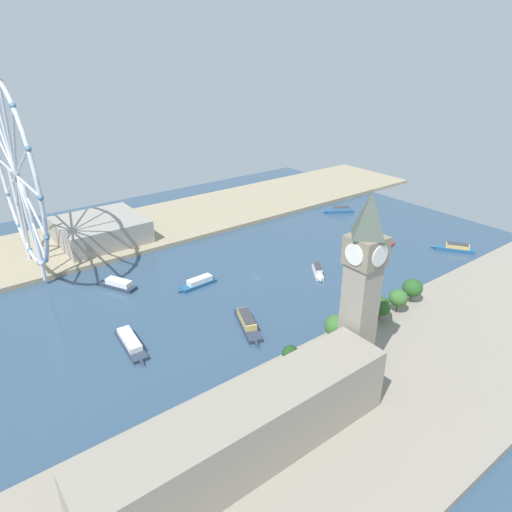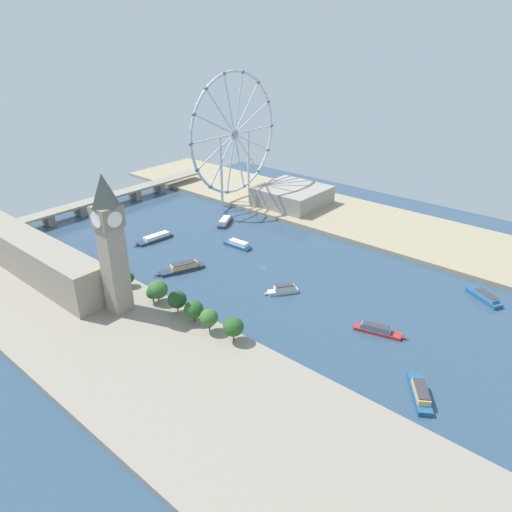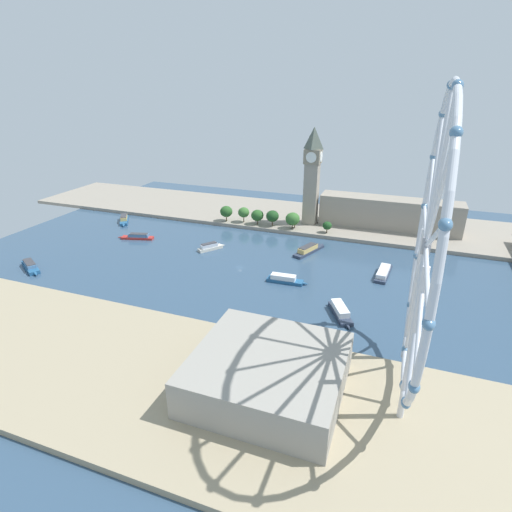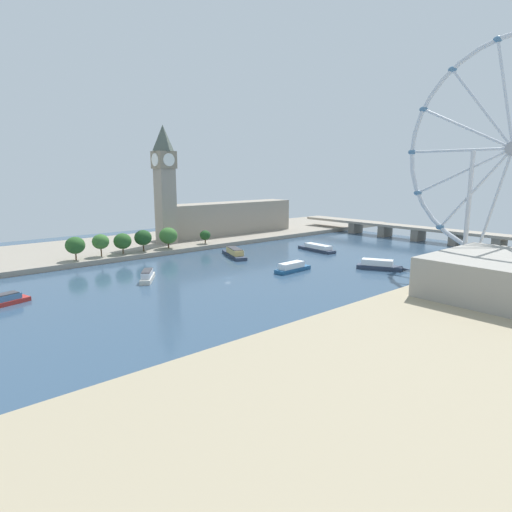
{
  "view_description": "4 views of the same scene",
  "coord_description": "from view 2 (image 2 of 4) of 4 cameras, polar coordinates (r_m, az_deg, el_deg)",
  "views": [
    {
      "loc": [
        -203.57,
        155.79,
        132.77
      ],
      "look_at": [
        3.47,
        -2.5,
        12.26
      ],
      "focal_mm": 31.92,
      "sensor_mm": 36.0,
      "label": 1
    },
    {
      "loc": [
        -226.92,
        -185.88,
        150.2
      ],
      "look_at": [
        -9.52,
        -0.73,
        11.43
      ],
      "focal_mm": 32.85,
      "sensor_mm": 36.0,
      "label": 2
    },
    {
      "loc": [
        235.03,
        98.99,
        117.23
      ],
      "look_at": [
        -4.96,
        9.91,
        7.82
      ],
      "focal_mm": 28.63,
      "sensor_mm": 36.0,
      "label": 3
    },
    {
      "loc": [
        172.15,
        -132.03,
        52.64
      ],
      "look_at": [
        3.79,
        15.94,
        9.84
      ],
      "focal_mm": 30.86,
      "sensor_mm": 36.0,
      "label": 4
    }
  ],
  "objects": [
    {
      "name": "ground_plane",
      "position": [
        329.56,
        0.98,
        -1.2
      ],
      "size": [
        408.43,
        408.43,
        0.0
      ],
      "primitive_type": "plane",
      "color": "#334C66"
    },
    {
      "name": "riverbank_left",
      "position": [
        261.28,
        -16.17,
        -9.97
      ],
      "size": [
        90.0,
        520.0,
        3.0
      ],
      "primitive_type": "cube",
      "color": "gray",
      "rests_on": "ground_plane"
    },
    {
      "name": "tour_boat_4",
      "position": [
        320.85,
        26.0,
        -4.44
      ],
      "size": [
        18.23,
        26.69,
        5.24
      ],
      "rotation": [
        0.0,
        0.0,
        1.04
      ],
      "color": "#235684",
      "rests_on": "ground_plane"
    },
    {
      "name": "clock_tower",
      "position": [
        266.17,
        -17.22,
        1.49
      ],
      "size": [
        14.15,
        14.15,
        81.32
      ],
      "color": "gray",
      "rests_on": "riverbank_left"
    },
    {
      "name": "riverbank_right",
      "position": [
        420.09,
        11.42,
        4.66
      ],
      "size": [
        90.0,
        520.0,
        3.0
      ],
      "primitive_type": "cube",
      "color": "tan",
      "rests_on": "ground_plane"
    },
    {
      "name": "riverside_hall",
      "position": [
        439.5,
        4.4,
        7.38
      ],
      "size": [
        55.72,
        58.25,
        16.12
      ],
      "primitive_type": "cube",
      "color": "gray",
      "rests_on": "riverbank_right"
    },
    {
      "name": "tree_row_embankment",
      "position": [
        267.4,
        -8.86,
        -5.72
      ],
      "size": [
        12.69,
        99.26,
        13.89
      ],
      "color": "#513823",
      "rests_on": "riverbank_left"
    },
    {
      "name": "ferris_wheel",
      "position": [
        440.66,
        -2.62,
        14.54
      ],
      "size": [
        112.04,
        3.2,
        115.93
      ],
      "color": "silver",
      "rests_on": "riverbank_right"
    },
    {
      "name": "tour_boat_3",
      "position": [
        401.1,
        -3.78,
        4.22
      ],
      "size": [
        27.07,
        17.1,
        5.41
      ],
      "rotation": [
        0.0,
        0.0,
        0.47
      ],
      "color": "#2D384C",
      "rests_on": "ground_plane"
    },
    {
      "name": "tour_boat_1",
      "position": [
        357.46,
        -2.25,
        1.43
      ],
      "size": [
        7.42,
        26.96,
        5.12
      ],
      "rotation": [
        0.0,
        0.0,
        1.62
      ],
      "color": "#235684",
      "rests_on": "ground_plane"
    },
    {
      "name": "tour_boat_6",
      "position": [
        232.42,
        19.32,
        -15.37
      ],
      "size": [
        27.58,
        20.78,
        5.88
      ],
      "rotation": [
        0.0,
        0.0,
        0.6
      ],
      "color": "#235684",
      "rests_on": "ground_plane"
    },
    {
      "name": "tour_boat_0",
      "position": [
        325.76,
        -8.96,
        -1.42
      ],
      "size": [
        35.87,
        17.73,
        5.75
      ],
      "rotation": [
        0.0,
        0.0,
        2.77
      ],
      "color": "#2D384C",
      "rests_on": "ground_plane"
    },
    {
      "name": "tour_boat_7",
      "position": [
        267.54,
        14.6,
        -8.71
      ],
      "size": [
        12.46,
        29.93,
        4.61
      ],
      "rotation": [
        0.0,
        0.0,
        4.98
      ],
      "color": "#B22D28",
      "rests_on": "ground_plane"
    },
    {
      "name": "tour_boat_2",
      "position": [
        295.66,
        3.28,
        -4.14
      ],
      "size": [
        20.45,
        16.08,
        5.57
      ],
      "rotation": [
        0.0,
        0.0,
        2.52
      ],
      "color": "beige",
      "rests_on": "ground_plane"
    },
    {
      "name": "tour_boat_5",
      "position": [
        376.96,
        -12.17,
        2.15
      ],
      "size": [
        35.11,
        9.91,
        4.62
      ],
      "rotation": [
        0.0,
        0.0,
        3.05
      ],
      "color": "#2D384C",
      "rests_on": "ground_plane"
    },
    {
      "name": "river_bridge",
      "position": [
        460.34,
        -17.55,
        6.68
      ],
      "size": [
        220.43,
        14.7,
        10.73
      ],
      "color": "gray",
      "rests_on": "ground_plane"
    },
    {
      "name": "parliament_block",
      "position": [
        327.29,
        -24.38,
        -0.8
      ],
      "size": [
        22.0,
        114.43,
        25.57
      ],
      "primitive_type": "cube",
      "color": "gray",
      "rests_on": "riverbank_left"
    }
  ]
}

